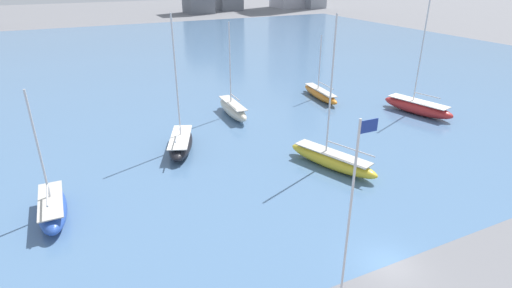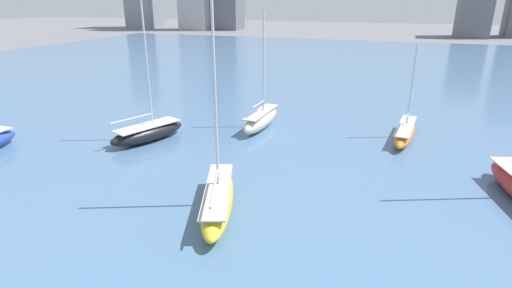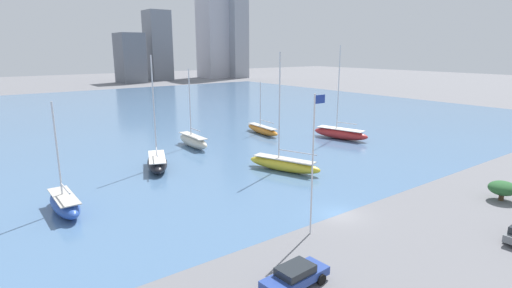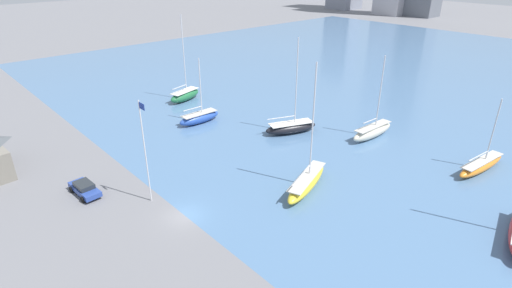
% 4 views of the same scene
% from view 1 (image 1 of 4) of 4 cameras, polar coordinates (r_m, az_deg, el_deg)
% --- Properties ---
extents(ground_plane, '(500.00, 500.00, 0.00)m').
position_cam_1_polar(ground_plane, '(30.76, 18.50, -16.08)').
color(ground_plane, slate).
extents(harbor_water, '(180.00, 140.00, 0.00)m').
position_cam_1_polar(harbor_water, '(89.88, -13.62, 11.01)').
color(harbor_water, '#4C7099').
rests_on(harbor_water, ground_plane).
extents(flag_pole, '(1.24, 0.14, 12.21)m').
position_cam_1_polar(flag_pole, '(23.27, 13.38, -9.50)').
color(flag_pole, silver).
rests_on(flag_pole, ground_plane).
extents(sailboat_red, '(4.99, 10.70, 16.37)m').
position_cam_1_polar(sailboat_red, '(61.22, 22.06, 4.97)').
color(sailboat_red, '#B72828').
rests_on(sailboat_red, harbor_water).
extents(sailboat_blue, '(2.28, 7.68, 10.92)m').
position_cam_1_polar(sailboat_blue, '(37.41, -27.11, -8.11)').
color(sailboat_blue, '#284CA8').
rests_on(sailboat_blue, harbor_water).
extents(sailboat_black, '(5.53, 8.94, 14.97)m').
position_cam_1_polar(sailboat_black, '(45.91, -10.72, 0.18)').
color(sailboat_black, black).
rests_on(sailboat_black, harbor_water).
extents(sailboat_orange, '(2.84, 10.30, 9.76)m').
position_cam_1_polar(sailboat_orange, '(64.34, 9.15, 7.11)').
color(sailboat_orange, orange).
rests_on(sailboat_orange, harbor_water).
extents(sailboat_yellow, '(5.56, 10.55, 15.35)m').
position_cam_1_polar(sailboat_yellow, '(42.03, 10.79, -2.14)').
color(sailboat_yellow, yellow).
rests_on(sailboat_yellow, harbor_water).
extents(sailboat_cream, '(2.24, 9.18, 12.70)m').
position_cam_1_polar(sailboat_cream, '(55.84, -3.33, 5.03)').
color(sailboat_cream, beige).
rests_on(sailboat_cream, harbor_water).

